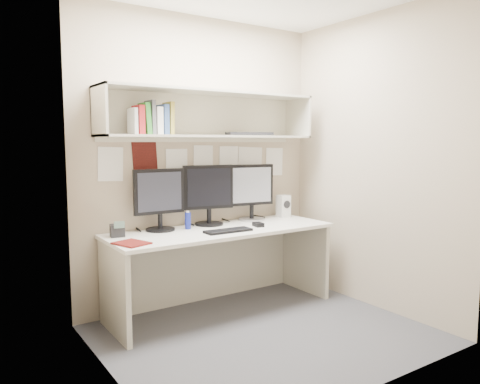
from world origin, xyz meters
TOP-DOWN VIEW (x-y plane):
  - floor at (0.00, 0.00)m, footprint 2.40×2.00m
  - wall_back at (0.00, 1.00)m, footprint 2.40×0.02m
  - wall_front at (0.00, -1.00)m, footprint 2.40×0.02m
  - wall_left at (-1.20, 0.00)m, footprint 0.02×2.00m
  - wall_right at (1.20, 0.00)m, footprint 0.02×2.00m
  - desk at (0.00, 0.65)m, footprint 2.00×0.70m
  - overhead_hutch at (0.00, 0.86)m, footprint 2.00×0.38m
  - pinned_papers at (0.00, 0.99)m, footprint 1.92×0.01m
  - monitor_left at (-0.48, 0.87)m, footprint 0.45×0.25m
  - monitor_center at (0.00, 0.87)m, footprint 0.46×0.26m
  - monitor_right at (0.47, 0.87)m, footprint 0.46×0.25m
  - keyboard at (-0.03, 0.48)m, footprint 0.41×0.16m
  - mouse at (0.32, 0.55)m, footprint 0.09×0.13m
  - speaker at (0.85, 0.84)m, footprint 0.12×0.12m
  - blue_bottle at (-0.26, 0.78)m, footprint 0.05×0.05m
  - maroon_notebook at (-0.88, 0.48)m, footprint 0.26×0.29m
  - desk_phone at (-0.87, 0.80)m, footprint 0.12×0.12m
  - book_stack at (-0.56, 0.81)m, footprint 0.34×0.17m
  - hutch_tray at (0.38, 0.77)m, footprint 0.45×0.25m

SIDE VIEW (x-z plane):
  - floor at x=0.00m, z-range -0.01..0.01m
  - desk at x=0.00m, z-range 0.00..0.73m
  - maroon_notebook at x=-0.88m, z-range 0.73..0.74m
  - keyboard at x=-0.03m, z-range 0.73..0.75m
  - mouse at x=0.32m, z-range 0.73..0.77m
  - desk_phone at x=-0.87m, z-range 0.72..0.85m
  - blue_bottle at x=-0.26m, z-range 0.73..0.88m
  - speaker at x=0.85m, z-range 0.73..0.95m
  - monitor_left at x=-0.48m, z-range 0.75..1.27m
  - monitor_right at x=0.47m, z-range 0.75..1.28m
  - monitor_center at x=0.00m, z-range 0.75..1.29m
  - pinned_papers at x=0.00m, z-range 1.01..1.49m
  - wall_back at x=0.00m, z-range 0.00..2.60m
  - wall_front at x=0.00m, z-range 0.00..2.60m
  - wall_left at x=-1.20m, z-range 0.00..2.60m
  - wall_right at x=1.20m, z-range 0.00..2.60m
  - hutch_tray at x=0.38m, z-range 1.54..1.57m
  - book_stack at x=-0.56m, z-range 1.52..1.80m
  - overhead_hutch at x=0.00m, z-range 1.52..1.92m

